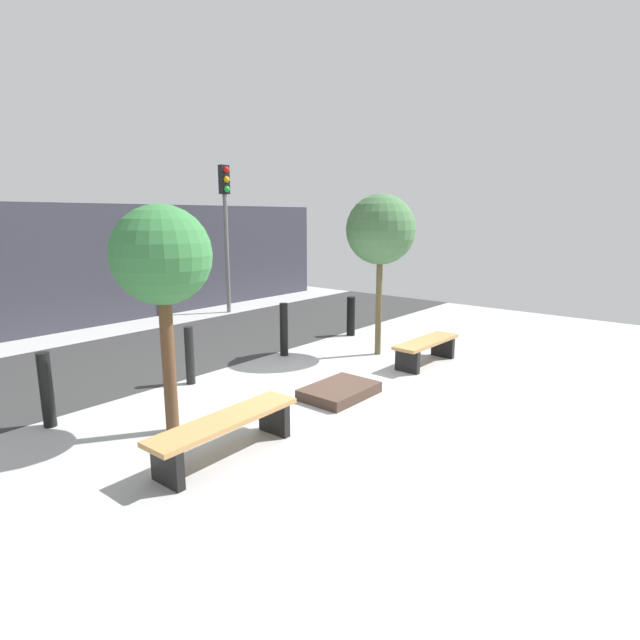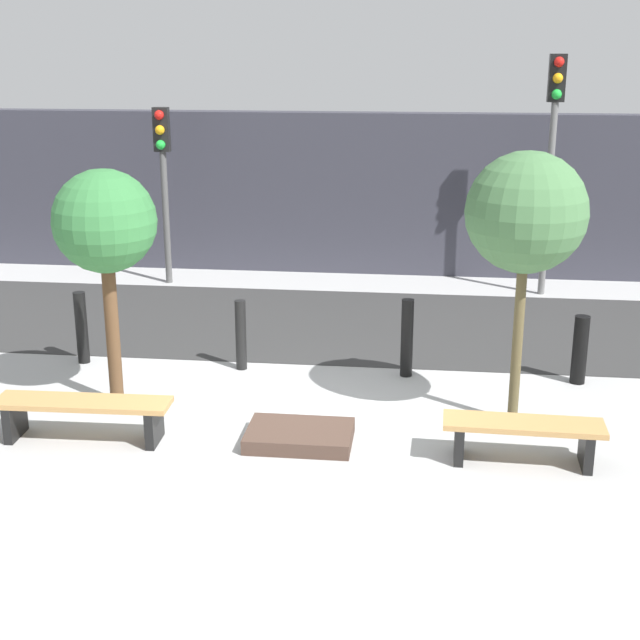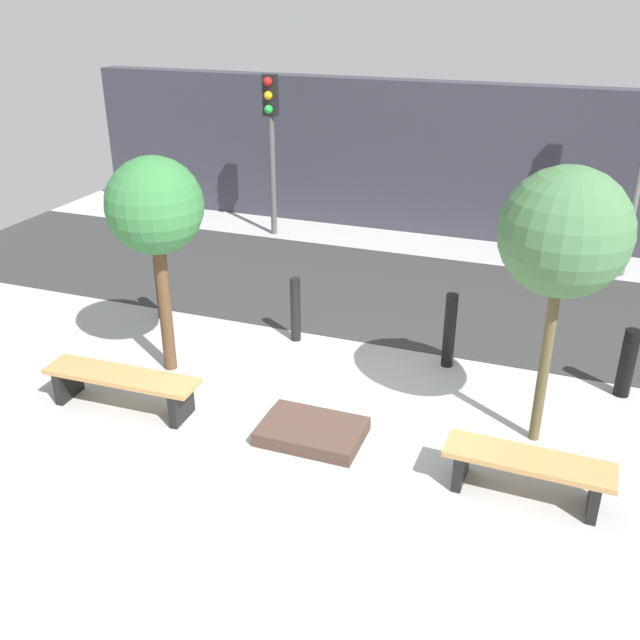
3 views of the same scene
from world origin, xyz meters
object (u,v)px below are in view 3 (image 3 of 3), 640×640
tree_behind_right_bench (565,234)px  traffic_light_west (271,126)px  bench_right (527,468)px  bollard_right (627,363)px  planter_bed (312,431)px  tree_behind_left_bench (155,209)px  bollard_left (295,310)px  bollard_far_left (161,288)px  bench_left (122,383)px  bollard_center (450,330)px

tree_behind_right_bench → traffic_light_west: 8.24m
bench_right → bollard_right: 2.66m
planter_bed → tree_behind_left_bench: size_ratio=0.40×
tree_behind_right_bench → bollard_left: size_ratio=3.26×
bench_right → tree_behind_left_bench: (-4.83, 1.09, 1.92)m
bollard_far_left → bollard_left: bollard_far_left is taller
tree_behind_left_bench → bollard_right: size_ratio=3.17×
bench_right → bollard_left: 4.32m
bench_left → bollard_center: bearing=33.4°
bench_left → traffic_light_west: bearing=96.8°
bollard_center → bollard_left: bearing=180.0°
planter_bed → bench_right: bearing=-4.7°
bollard_far_left → bollard_center: bearing=0.0°
tree_behind_left_bench → traffic_light_west: traffic_light_west is taller
bollard_center → bollard_far_left: bearing=180.0°
bench_left → bollard_left: (1.29, 2.48, 0.14)m
bench_left → bollard_center: size_ratio=1.86×
bollard_far_left → bench_left: bearing=-68.8°
bench_left → bollard_far_left: bearing=109.7°
planter_bed → bollard_right: (3.38, 2.28, 0.37)m
planter_bed → tree_behind_right_bench: 3.52m
tree_behind_left_bench → bollard_right: tree_behind_left_bench is taller
bench_right → bollard_far_left: bollard_far_left is taller
bollard_left → bollard_center: (2.25, 0.00, 0.05)m
bench_left → bench_right: (4.83, 0.00, -0.02)m
tree_behind_right_bench → bench_left: bearing=-167.3°
tree_behind_left_bench → bollard_far_left: (-0.96, 1.39, -1.74)m
traffic_light_west → bollard_center: bearing=-44.2°
planter_bed → bench_left: bearing=-175.3°
planter_bed → traffic_light_west: bearing=117.0°
bench_right → bollard_center: bearing=119.0°
planter_bed → bollard_right: bearing=34.0°
tree_behind_right_bench → bollard_far_left: (-5.79, 1.39, -1.97)m
bollard_center → bench_left: bearing=-145.0°
planter_bed → bollard_left: bollard_left is taller
bollard_center → bollard_right: bollard_center is taller
bollard_far_left → bollard_center: size_ratio=0.95×
bench_right → traffic_light_west: (-5.84, 6.90, 1.90)m
tree_behind_left_bench → bollard_center: 4.17m
bench_right → bollard_far_left: 6.30m
bench_left → bollard_center: bollard_center is taller
bench_right → bollard_left: (-3.54, 2.48, 0.15)m
bollard_center → bollard_right: (2.25, 0.00, -0.08)m
bollard_center → bollard_right: bearing=0.0°
bench_left → bollard_right: 6.30m
traffic_light_west → tree_behind_left_bench: bearing=-80.2°
bench_right → bollard_far_left: size_ratio=1.67×
bench_left → traffic_light_west: 7.23m
tree_behind_right_bench → bollard_left: (-3.54, 1.39, -1.99)m
traffic_light_west → tree_behind_right_bench: bearing=-44.9°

